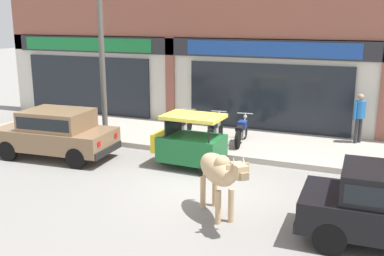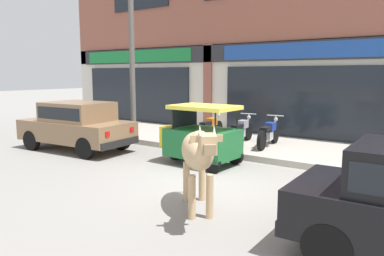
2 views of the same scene
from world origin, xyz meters
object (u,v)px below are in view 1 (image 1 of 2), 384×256
object	(u,v)px
auto_rickshaw	(189,145)
motorcycle_1	(215,129)
utility_pole	(101,41)
pedestrian	(360,113)
cow	(219,171)
motorcycle_2	(241,131)
motorcycle_0	(183,126)
car_0	(56,131)

from	to	relation	value
auto_rickshaw	motorcycle_1	bearing A→B (deg)	93.03
auto_rickshaw	motorcycle_1	distance (m)	2.41
utility_pole	pedestrian	bearing A→B (deg)	18.40
cow	pedestrian	size ratio (longest dim) A/B	1.08
auto_rickshaw	motorcycle_2	size ratio (longest dim) A/B	1.11
cow	motorcycle_1	distance (m)	5.52
motorcycle_0	auto_rickshaw	bearing A→B (deg)	-62.16
cow	motorcycle_0	world-z (taller)	cow
motorcycle_1	motorcycle_2	xyz separation A→B (m)	(0.91, 0.02, 0.00)
car_0	motorcycle_2	world-z (taller)	car_0
car_0	auto_rickshaw	size ratio (longest dim) A/B	1.85
car_0	auto_rickshaw	distance (m)	4.09
car_0	motorcycle_0	distance (m)	4.14
car_0	motorcycle_1	world-z (taller)	car_0
utility_pole	auto_rickshaw	bearing A→B (deg)	-19.85
motorcycle_2	cow	bearing A→B (deg)	-78.42
auto_rickshaw	pedestrian	distance (m)	5.80
auto_rickshaw	motorcycle_0	bearing A→B (deg)	117.84
utility_pole	motorcycle_2	bearing A→B (deg)	14.05
motorcycle_0	utility_pole	distance (m)	3.86
motorcycle_0	motorcycle_1	distance (m)	1.12
motorcycle_2	motorcycle_0	bearing A→B (deg)	-177.76
cow	utility_pole	size ratio (longest dim) A/B	0.27
motorcycle_2	utility_pole	distance (m)	5.38
motorcycle_0	motorcycle_1	size ratio (longest dim) A/B	1.00
cow	motorcycle_0	xyz separation A→B (m)	(-3.08, 5.08, -0.45)
motorcycle_1	motorcycle_2	world-z (taller)	same
auto_rickshaw	motorcycle_1	xyz separation A→B (m)	(-0.13, 2.41, -0.11)
motorcycle_0	pedestrian	size ratio (longest dim) A/B	1.13
motorcycle_2	pedestrian	bearing A→B (deg)	23.67
motorcycle_1	motorcycle_2	bearing A→B (deg)	1.50
utility_pole	car_0	bearing A→B (deg)	-100.34
car_0	motorcycle_2	size ratio (longest dim) A/B	2.05
motorcycle_1	motorcycle_2	distance (m)	0.91
car_0	pedestrian	bearing A→B (deg)	29.37
cow	motorcycle_2	bearing A→B (deg)	101.58
car_0	auto_rickshaw	world-z (taller)	auto_rickshaw
car_0	pedestrian	xyz separation A→B (m)	(8.25, 4.64, 0.33)
cow	motorcycle_1	world-z (taller)	cow
car_0	motorcycle_0	world-z (taller)	car_0
motorcycle_2	pedestrian	world-z (taller)	pedestrian
auto_rickshaw	car_0	bearing A→B (deg)	-170.08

